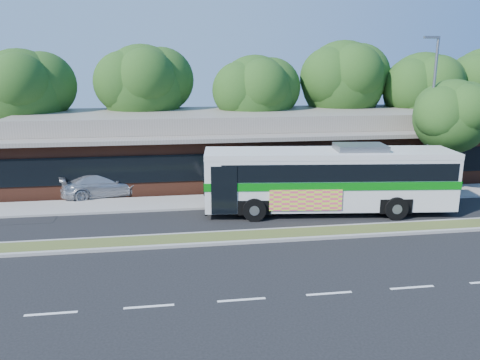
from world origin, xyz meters
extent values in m
plane|color=black|center=(0.00, 0.00, 0.00)|extent=(120.00, 120.00, 0.00)
cube|color=#444D20|center=(0.00, 0.60, 0.07)|extent=(26.00, 1.10, 0.15)
cube|color=gray|center=(0.00, 6.40, 0.06)|extent=(44.00, 2.60, 0.12)
cube|color=#582A1B|center=(0.00, 13.00, 1.60)|extent=(32.00, 10.00, 3.20)
cube|color=gray|center=(0.00, 13.00, 3.32)|extent=(33.20, 11.20, 0.24)
cube|color=gray|center=(0.00, 13.00, 3.95)|extent=(30.00, 8.00, 1.00)
cube|color=black|center=(0.00, 7.97, 1.70)|extent=(30.00, 0.06, 1.60)
cylinder|color=slate|center=(9.60, 6.00, 4.50)|extent=(0.16, 0.16, 9.00)
cube|color=slate|center=(9.20, 6.00, 9.00)|extent=(0.90, 0.18, 0.14)
cylinder|color=black|center=(-15.00, 15.00, 1.99)|extent=(0.44, 0.44, 3.99)
sphere|color=#1B4416|center=(-15.00, 15.00, 5.73)|extent=(5.80, 5.80, 5.80)
sphere|color=#1B4416|center=(-13.70, 15.43, 6.19)|extent=(4.52, 4.52, 4.52)
cylinder|color=black|center=(-7.00, 16.00, 2.10)|extent=(0.44, 0.44, 4.20)
sphere|color=#1B4416|center=(-7.00, 16.00, 6.00)|extent=(6.00, 6.00, 6.00)
sphere|color=#1B4416|center=(-5.65, 16.45, 6.48)|extent=(4.68, 4.68, 4.68)
cylinder|color=black|center=(1.00, 15.00, 1.89)|extent=(0.44, 0.44, 3.78)
sphere|color=#1B4416|center=(1.00, 15.00, 5.46)|extent=(5.60, 5.60, 5.60)
sphere|color=#1B4416|center=(2.26, 15.42, 5.91)|extent=(4.37, 4.37, 4.37)
cylinder|color=black|center=(8.00, 16.00, 2.21)|extent=(0.44, 0.44, 4.41)
sphere|color=#1B4416|center=(8.00, 16.00, 6.27)|extent=(6.20, 6.20, 6.20)
sphere|color=#1B4416|center=(9.39, 16.46, 6.77)|extent=(4.84, 4.84, 4.84)
cylinder|color=black|center=(14.00, 15.00, 1.93)|extent=(0.44, 0.44, 3.86)
sphere|color=#1B4416|center=(14.00, 15.00, 5.60)|extent=(5.80, 5.80, 5.80)
sphere|color=#1B4416|center=(15.30, 15.43, 6.07)|extent=(4.52, 4.52, 4.52)
cylinder|color=black|center=(20.00, 16.00, 2.06)|extent=(0.44, 0.44, 4.12)
cube|color=silver|center=(2.87, 3.75, 1.82)|extent=(12.91, 4.12, 2.92)
cube|color=black|center=(3.18, 3.71, 2.40)|extent=(11.91, 4.06, 0.88)
cube|color=silver|center=(2.87, 3.75, 3.15)|extent=(12.93, 4.15, 0.27)
cube|color=#046B0D|center=(2.87, 3.75, 1.73)|extent=(12.98, 4.19, 0.40)
cube|color=black|center=(-3.46, 4.47, 2.17)|extent=(0.33, 2.36, 1.81)
cube|color=black|center=(9.19, 3.02, 2.51)|extent=(0.31, 2.20, 1.17)
cube|color=#EA4464|center=(1.34, 2.53, 1.06)|extent=(3.58, 0.46, 1.06)
cube|color=slate|center=(4.44, 3.56, 3.43)|extent=(2.71, 1.97, 0.32)
cylinder|color=black|center=(-1.17, 2.87, 0.58)|extent=(1.20, 0.51, 1.16)
cylinder|color=black|center=(-0.87, 5.51, 0.58)|extent=(1.20, 0.51, 1.16)
cylinder|color=black|center=(5.87, 2.07, 0.58)|extent=(1.20, 0.51, 1.16)
cylinder|color=black|center=(6.17, 4.70, 0.58)|extent=(1.20, 0.51, 1.16)
imported|color=#B2B3B9|center=(-9.00, 8.64, 0.74)|extent=(5.45, 3.23, 1.48)
cylinder|color=black|center=(11.00, 6.20, 1.66)|extent=(0.44, 0.44, 3.32)
sphere|color=#1B4416|center=(11.00, 6.20, 4.61)|extent=(4.29, 4.29, 4.29)
sphere|color=#1B4416|center=(11.97, 6.52, 4.95)|extent=(3.35, 3.35, 3.35)
camera|label=1|loc=(-5.11, -18.84, 7.51)|focal=35.00mm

